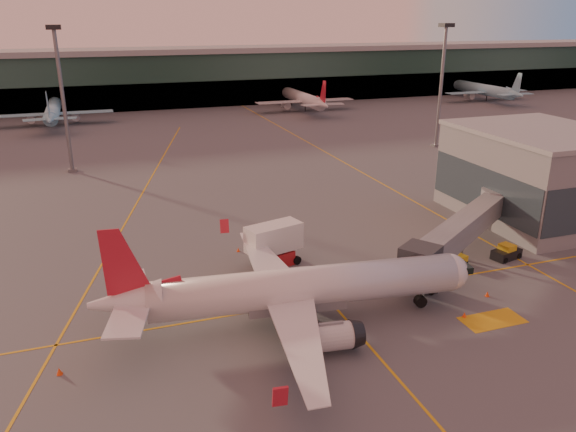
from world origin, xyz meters
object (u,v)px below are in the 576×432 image
object	(u,v)px
main_airplane	(294,290)
pushback_tug	(507,253)
gpu_cart	(459,261)
catering_truck	(274,242)

from	to	relation	value
main_airplane	pushback_tug	world-z (taller)	main_airplane
gpu_cart	catering_truck	bearing A→B (deg)	145.86
main_airplane	catering_truck	bearing A→B (deg)	86.43
catering_truck	gpu_cart	size ratio (longest dim) A/B	3.23
gpu_cart	pushback_tug	bearing A→B (deg)	-16.94
main_airplane	pushback_tug	xyz separation A→B (m)	(28.71, 5.62, -2.74)
gpu_cart	main_airplane	bearing A→B (deg)	-179.94
main_airplane	catering_truck	distance (m)	13.16
gpu_cart	pushback_tug	size ratio (longest dim) A/B	0.56
main_airplane	catering_truck	world-z (taller)	main_airplane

